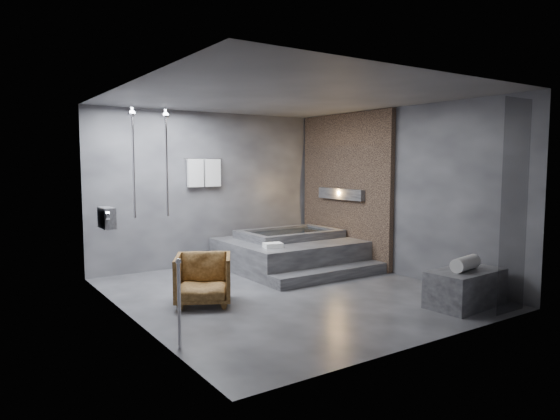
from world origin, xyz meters
TOP-DOWN VIEW (x-y plane):
  - room at (0.40, 0.24)m, footprint 5.00×5.04m
  - tub_deck at (1.05, 1.45)m, footprint 2.20×2.00m
  - tub_step at (1.05, 0.27)m, footprint 2.20×0.36m
  - concrete_bench at (1.57, -1.87)m, footprint 1.10×0.66m
  - driftwood_chair at (-1.26, 0.14)m, footprint 0.99×1.00m
  - rolled_towel at (1.54, -1.88)m, footprint 0.54×0.28m
  - deck_towel at (0.35, 0.90)m, footprint 0.34×0.28m

SIDE VIEW (x-z plane):
  - tub_step at x=1.05m, z-range 0.00..0.18m
  - concrete_bench at x=1.57m, z-range 0.00..0.48m
  - tub_deck at x=1.05m, z-range 0.00..0.50m
  - driftwood_chair at x=-1.26m, z-range 0.00..0.68m
  - deck_towel at x=0.35m, z-range 0.50..0.58m
  - rolled_towel at x=1.54m, z-range 0.48..0.67m
  - room at x=0.40m, z-range 0.32..3.14m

